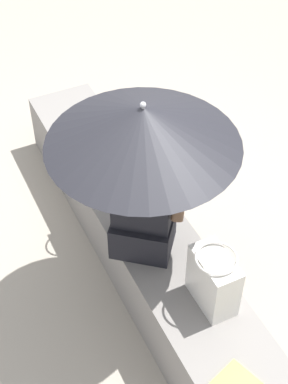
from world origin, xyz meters
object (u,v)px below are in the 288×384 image
object	(u,v)px
person_seated	(143,199)
parasol	(143,126)
tote_bag_canvas	(213,280)
handbag_black	(102,168)

from	to	relation	value
person_seated	parasol	bearing A→B (deg)	-29.12
person_seated	tote_bag_canvas	size ratio (longest dim) A/B	2.52
parasol	tote_bag_canvas	world-z (taller)	parasol
tote_bag_canvas	handbag_black	bearing A→B (deg)	8.77
parasol	tote_bag_canvas	distance (m)	0.88
person_seated	handbag_black	world-z (taller)	person_seated
parasol	handbag_black	world-z (taller)	parasol
handbag_black	tote_bag_canvas	size ratio (longest dim) A/B	0.80
parasol	person_seated	bearing A→B (deg)	150.88
person_seated	handbag_black	bearing A→B (deg)	0.42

